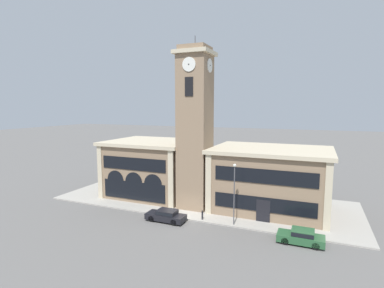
{
  "coord_description": "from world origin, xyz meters",
  "views": [
    {
      "loc": [
        13.96,
        -29.86,
        12.77
      ],
      "look_at": [
        0.36,
        2.55,
        8.4
      ],
      "focal_mm": 28.0,
      "sensor_mm": 36.0,
      "label": 1
    }
  ],
  "objects_px": {
    "street_lamp": "(234,186)",
    "parked_car_mid": "(301,236)",
    "parked_car_near": "(166,215)",
    "bollard": "(202,215)"
  },
  "relations": [
    {
      "from": "parked_car_near",
      "to": "bollard",
      "type": "bearing_deg",
      "value": -154.05
    },
    {
      "from": "bollard",
      "to": "parked_car_near",
      "type": "bearing_deg",
      "value": -154.42
    },
    {
      "from": "parked_car_near",
      "to": "bollard",
      "type": "distance_m",
      "value": 4.07
    },
    {
      "from": "street_lamp",
      "to": "parked_car_near",
      "type": "bearing_deg",
      "value": -167.06
    },
    {
      "from": "parked_car_near",
      "to": "street_lamp",
      "type": "relative_size",
      "value": 0.67
    },
    {
      "from": "parked_car_near",
      "to": "parked_car_mid",
      "type": "height_order",
      "value": "parked_car_mid"
    },
    {
      "from": "parked_car_mid",
      "to": "street_lamp",
      "type": "relative_size",
      "value": 0.64
    },
    {
      "from": "parked_car_mid",
      "to": "bollard",
      "type": "height_order",
      "value": "parked_car_mid"
    },
    {
      "from": "street_lamp",
      "to": "bollard",
      "type": "bearing_deg",
      "value": 178.82
    },
    {
      "from": "street_lamp",
      "to": "parked_car_mid",
      "type": "bearing_deg",
      "value": -13.6
    }
  ]
}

